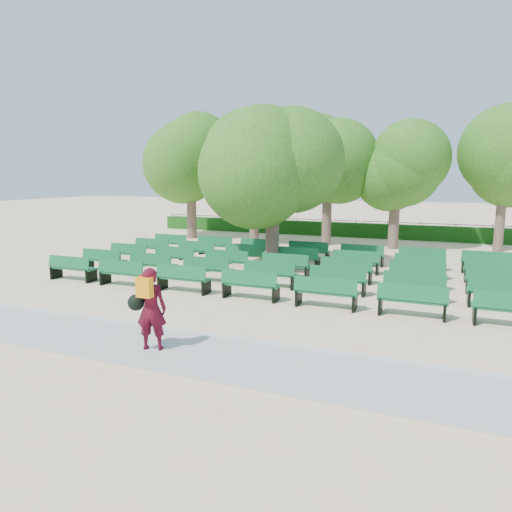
{
  "coord_description": "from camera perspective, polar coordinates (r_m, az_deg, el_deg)",
  "views": [
    {
      "loc": [
        5.97,
        -15.69,
        3.85
      ],
      "look_at": [
        0.09,
        -1.0,
        1.1
      ],
      "focal_mm": 32.0,
      "sensor_mm": 36.0,
      "label": 1
    }
  ],
  "objects": [
    {
      "name": "fence",
      "position": [
        30.92,
        10.52,
        2.55
      ],
      "size": [
        26.0,
        0.1,
        1.02
      ],
      "primitive_type": null,
      "color": "black",
      "rests_on": "ground"
    },
    {
      "name": "paving",
      "position": [
        10.91,
        -13.29,
        -10.92
      ],
      "size": [
        30.0,
        2.2,
        0.06
      ],
      "primitive_type": "cube",
      "color": "#B3B3AE",
      "rests_on": "ground"
    },
    {
      "name": "hedge",
      "position": [
        30.47,
        10.4,
        3.3
      ],
      "size": [
        26.0,
        0.7,
        0.9
      ],
      "primitive_type": "cube",
      "color": "#164C13",
      "rests_on": "ground"
    },
    {
      "name": "curb",
      "position": [
        11.8,
        -10.06,
        -9.09
      ],
      "size": [
        30.0,
        0.12,
        0.1
      ],
      "primitive_type": "cube",
      "color": "silver",
      "rests_on": "ground"
    },
    {
      "name": "ground",
      "position": [
        17.22,
        0.96,
        -3.06
      ],
      "size": [
        120.0,
        120.0,
        0.0
      ],
      "primitive_type": "plane",
      "color": "beige"
    },
    {
      "name": "tree_among",
      "position": [
        19.09,
        2.1,
        11.44
      ],
      "size": [
        4.75,
        4.75,
        6.54
      ],
      "color": "brown",
      "rests_on": "ground"
    },
    {
      "name": "person",
      "position": [
        10.36,
        -13.16,
        -6.28
      ],
      "size": [
        0.92,
        0.63,
        1.85
      ],
      "rotation": [
        0.0,
        0.0,
        3.45
      ],
      "color": "#4A0A18",
      "rests_on": "ground"
    },
    {
      "name": "tree_line",
      "position": [
        26.65,
        8.65,
        1.45
      ],
      "size": [
        21.8,
        6.8,
        7.04
      ],
      "primitive_type": null,
      "color": "#36741F",
      "rests_on": "ground"
    },
    {
      "name": "bench_array",
      "position": [
        17.85,
        3.74,
        -2.3
      ],
      "size": [
        1.87,
        0.59,
        1.18
      ],
      "rotation": [
        0.0,
        0.0,
        0.01
      ],
      "color": "#116131",
      "rests_on": "ground"
    }
  ]
}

